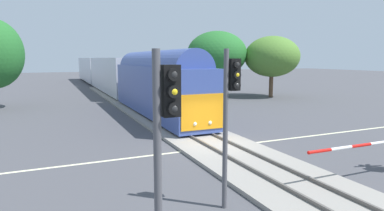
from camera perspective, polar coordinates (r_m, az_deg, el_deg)
The scene contains 8 objects.
ground_plane at distance 18.25m, azimuth 4.41°, elevation -7.25°, with size 220.00×220.00×0.00m, color #47474C.
road_centre_stripe at distance 18.25m, azimuth 4.41°, elevation -7.24°, with size 44.00×0.20×0.01m.
railway_track at distance 18.23m, azimuth 4.42°, elevation -6.96°, with size 4.40×80.00×0.32m.
commuter_train at distance 48.17m, azimuth -13.78°, elevation 5.42°, with size 3.04×64.05×5.16m.
traffic_signal_near_left at distance 6.40m, azimuth -4.77°, elevation -5.15°, with size 0.53×0.38×5.03m.
traffic_signal_median at distance 10.39m, azimuth 6.60°, elevation 0.40°, with size 0.53×0.38×5.14m.
maple_right_background at distance 42.51m, azimuth 13.69°, elevation 8.24°, with size 6.78×6.78×7.61m.
oak_far_right at distance 41.84m, azimuth 4.33°, elevation 8.90°, with size 7.50×7.50×8.24m.
Camera 1 is at (-8.33, -15.50, 4.85)m, focal length 30.77 mm.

